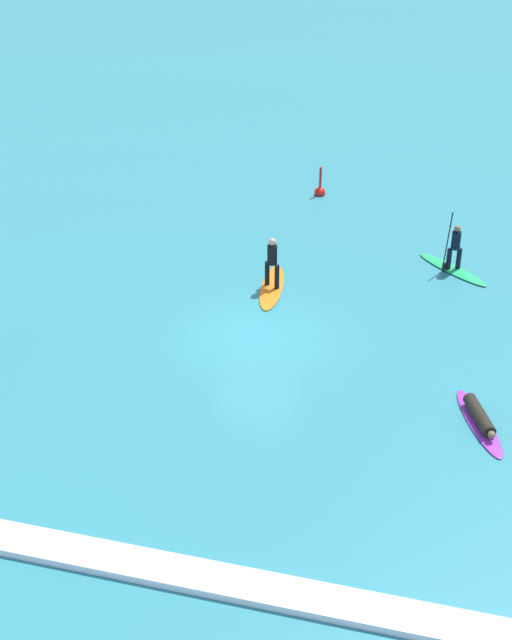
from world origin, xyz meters
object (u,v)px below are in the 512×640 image
(surfer_on_purple_board, at_px, (479,418))
(surfer_on_green_board, at_px, (454,259))
(surfer_on_orange_board, at_px, (272,275))
(marker_buoy, at_px, (320,191))

(surfer_on_purple_board, bearing_deg, surfer_on_green_board, 165.69)
(surfer_on_orange_board, bearing_deg, surfer_on_purple_board, 43.30)
(surfer_on_purple_board, relative_size, marker_buoy, 2.32)
(surfer_on_green_board, xyz_separation_m, surfer_on_purple_board, (1.37, -8.89, -0.26))
(surfer_on_green_board, bearing_deg, surfer_on_orange_board, 65.46)
(surfer_on_orange_board, height_order, marker_buoy, surfer_on_orange_board)
(marker_buoy, bearing_deg, surfer_on_green_board, -43.52)
(surfer_on_green_board, distance_m, surfer_on_orange_board, 6.50)
(marker_buoy, bearing_deg, surfer_on_purple_board, -63.45)
(surfer_on_green_board, height_order, marker_buoy, surfer_on_green_board)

